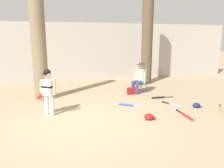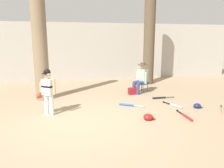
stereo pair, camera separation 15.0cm
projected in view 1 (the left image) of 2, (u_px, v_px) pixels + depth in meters
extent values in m
plane|color=#9E8466|center=(83.00, 122.00, 5.46)|extent=(60.00, 60.00, 0.00)
cube|color=#ADA89E|center=(70.00, 52.00, 11.14)|extent=(18.00, 0.36, 2.97)
cylinder|color=#7F6B51|center=(38.00, 31.00, 7.09)|extent=(0.49, 0.49, 4.73)
cone|color=#7F6B51|center=(42.00, 99.00, 7.56)|extent=(0.83, 0.83, 0.30)
cylinder|color=brown|center=(147.00, 34.00, 9.99)|extent=(0.52, 0.52, 4.68)
cone|color=brown|center=(146.00, 83.00, 10.46)|extent=(0.77, 0.77, 0.31)
cylinder|color=white|center=(52.00, 106.00, 5.88)|extent=(0.12, 0.12, 0.58)
cylinder|color=white|center=(47.00, 105.00, 5.95)|extent=(0.12, 0.12, 0.58)
cube|color=white|center=(48.00, 87.00, 5.82)|extent=(0.36, 0.34, 0.44)
cube|color=black|center=(48.00, 87.00, 5.81)|extent=(0.37, 0.35, 0.05)
sphere|color=tan|center=(47.00, 75.00, 5.75)|extent=(0.20, 0.20, 0.20)
sphere|color=black|center=(47.00, 72.00, 5.73)|extent=(0.19, 0.19, 0.19)
cube|color=black|center=(45.00, 74.00, 5.66)|extent=(0.17, 0.16, 0.02)
cylinder|color=tan|center=(54.00, 87.00, 5.69)|extent=(0.11, 0.11, 0.42)
cylinder|color=tan|center=(41.00, 90.00, 5.88)|extent=(0.11, 0.11, 0.40)
ellipsoid|color=#AD472D|center=(40.00, 96.00, 5.87)|extent=(0.23, 0.25, 0.18)
cube|color=#194C9E|center=(141.00, 83.00, 8.57)|extent=(0.55, 0.55, 0.06)
cylinder|color=#333338|center=(142.00, 89.00, 8.40)|extent=(0.02, 0.02, 0.38)
cylinder|color=#333338|center=(136.00, 88.00, 8.60)|extent=(0.02, 0.02, 0.38)
cylinder|color=#333338|center=(146.00, 88.00, 8.61)|extent=(0.02, 0.02, 0.38)
cylinder|color=#333338|center=(140.00, 86.00, 8.82)|extent=(0.02, 0.02, 0.38)
cylinder|color=navy|center=(137.00, 89.00, 8.25)|extent=(0.13, 0.13, 0.43)
cylinder|color=navy|center=(133.00, 88.00, 8.39)|extent=(0.13, 0.13, 0.43)
cylinder|color=navy|center=(140.00, 83.00, 8.35)|extent=(0.42, 0.34, 0.15)
cylinder|color=navy|center=(136.00, 82.00, 8.49)|extent=(0.42, 0.34, 0.15)
cube|color=#99B293|center=(141.00, 75.00, 8.51)|extent=(0.40, 0.43, 0.52)
cylinder|color=#99B293|center=(145.00, 78.00, 8.31)|extent=(0.12, 0.12, 0.46)
cylinder|color=#99B293|center=(136.00, 76.00, 8.61)|extent=(0.12, 0.12, 0.46)
sphere|color=tan|center=(142.00, 65.00, 8.43)|extent=(0.22, 0.22, 0.22)
cylinder|color=#4C4233|center=(142.00, 65.00, 8.42)|extent=(0.40, 0.40, 0.02)
cylinder|color=#4C4233|center=(142.00, 64.00, 8.41)|extent=(0.20, 0.20, 0.09)
cube|color=maroon|center=(132.00, 91.00, 8.28)|extent=(0.35, 0.21, 0.26)
cylinder|color=tan|center=(222.00, 110.00, 6.32)|extent=(0.31, 0.41, 0.07)
cylinder|color=brown|center=(220.00, 106.00, 6.66)|extent=(0.19, 0.27, 0.03)
cylinder|color=brown|center=(220.00, 105.00, 6.80)|extent=(0.06, 0.04, 0.06)
cylinder|color=black|center=(158.00, 98.00, 7.70)|extent=(0.49, 0.07, 0.07)
cylinder|color=#4C4C51|center=(168.00, 97.00, 7.80)|extent=(0.33, 0.04, 0.03)
cylinder|color=#4C4C51|center=(172.00, 97.00, 7.83)|extent=(0.02, 0.06, 0.06)
cylinder|color=red|center=(187.00, 117.00, 5.76)|extent=(0.08, 0.49, 0.07)
cylinder|color=black|center=(180.00, 112.00, 6.15)|extent=(0.04, 0.33, 0.03)
cylinder|color=black|center=(177.00, 110.00, 6.31)|extent=(0.06, 0.02, 0.06)
cylinder|color=#B7BCC6|center=(176.00, 105.00, 6.76)|extent=(0.24, 0.45, 0.07)
cylinder|color=black|center=(166.00, 103.00, 7.06)|extent=(0.15, 0.29, 0.03)
cylinder|color=black|center=(163.00, 102.00, 7.18)|extent=(0.06, 0.04, 0.06)
cylinder|color=#2347AD|center=(126.00, 105.00, 6.84)|extent=(0.44, 0.31, 0.07)
cylinder|color=silver|center=(139.00, 106.00, 6.71)|extent=(0.29, 0.20, 0.03)
cylinder|color=silver|center=(144.00, 106.00, 6.66)|extent=(0.04, 0.06, 0.06)
ellipsoid|color=navy|center=(196.00, 105.00, 6.65)|extent=(0.23, 0.21, 0.16)
cube|color=navy|center=(199.00, 106.00, 6.68)|extent=(0.10, 0.12, 0.02)
ellipsoid|color=#A81919|center=(149.00, 117.00, 5.62)|extent=(0.26, 0.24, 0.18)
cube|color=#A81919|center=(153.00, 118.00, 5.65)|extent=(0.11, 0.13, 0.02)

